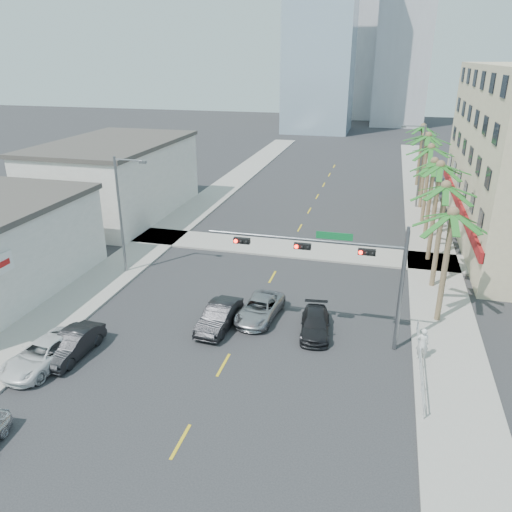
{
  "coord_description": "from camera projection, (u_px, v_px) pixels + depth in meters",
  "views": [
    {
      "loc": [
        7.52,
        -17.77,
        15.68
      ],
      "look_at": [
        -0.1,
        11.42,
        3.5
      ],
      "focal_mm": 35.0,
      "sensor_mm": 36.0,
      "label": 1
    }
  ],
  "objects": [
    {
      "name": "sidewalk_cross",
      "position": [
        288.0,
        249.0,
        43.28
      ],
      "size": [
        80.0,
        4.0,
        0.15
      ],
      "primitive_type": "cube",
      "color": "gray",
      "rests_on": "ground"
    },
    {
      "name": "tower_far_center",
      "position": [
        356.0,
        33.0,
        128.56
      ],
      "size": [
        16.0,
        16.0,
        42.0
      ],
      "primitive_type": "cube",
      "color": "#ADADB2",
      "rests_on": "ground"
    },
    {
      "name": "guardrail",
      "position": [
        421.0,
        361.0,
        26.29
      ],
      "size": [
        0.08,
        8.08,
        1.0
      ],
      "color": "silver",
      "rests_on": "ground"
    },
    {
      "name": "tower_far_left",
      "position": [
        322.0,
        11.0,
        101.69
      ],
      "size": [
        14.0,
        14.0,
        48.0
      ],
      "primitive_type": "cube",
      "color": "#99B2C6",
      "rests_on": "ground"
    },
    {
      "name": "palm_tree_5",
      "position": [
        428.0,
        136.0,
        52.04
      ],
      "size": [
        4.8,
        4.8,
        8.52
      ],
      "color": "brown",
      "rests_on": "ground"
    },
    {
      "name": "car_parked_mid",
      "position": [
        73.0,
        344.0,
        27.77
      ],
      "size": [
        1.73,
        4.42,
        1.43
      ],
      "primitive_type": "imported",
      "rotation": [
        0.0,
        0.0,
        -0.05
      ],
      "color": "black",
      "rests_on": "ground"
    },
    {
      "name": "traffic_signal_mast",
      "position": [
        343.0,
        263.0,
        27.46
      ],
      "size": [
        11.12,
        0.54,
        7.2
      ],
      "color": "slate",
      "rests_on": "ground"
    },
    {
      "name": "building_left_far",
      "position": [
        116.0,
        180.0,
        51.91
      ],
      "size": [
        11.0,
        18.0,
        7.2
      ],
      "primitive_type": "cube",
      "color": "beige",
      "rests_on": "ground"
    },
    {
      "name": "car_parked_far",
      "position": [
        43.0,
        354.0,
        26.9
      ],
      "size": [
        2.88,
        5.25,
        1.39
      ],
      "primitive_type": "imported",
      "rotation": [
        0.0,
        0.0,
        -0.12
      ],
      "color": "white",
      "rests_on": "ground"
    },
    {
      "name": "sidewalk_left",
      "position": [
        151.0,
        244.0,
        44.3
      ],
      "size": [
        4.0,
        120.0,
        0.15
      ],
      "primitive_type": "cube",
      "color": "gray",
      "rests_on": "ground"
    },
    {
      "name": "palm_tree_2",
      "position": [
        440.0,
        167.0,
        38.04
      ],
      "size": [
        4.8,
        4.8,
        8.52
      ],
      "color": "brown",
      "rests_on": "ground"
    },
    {
      "name": "ground",
      "position": [
        197.0,
        412.0,
        23.57
      ],
      "size": [
        260.0,
        260.0,
        0.0
      ],
      "primitive_type": "plane",
      "color": "#262628",
      "rests_on": "ground"
    },
    {
      "name": "car_lane_center",
      "position": [
        260.0,
        309.0,
        31.78
      ],
      "size": [
        2.7,
        4.97,
        1.32
      ],
      "primitive_type": "imported",
      "rotation": [
        0.0,
        0.0,
        -0.11
      ],
      "color": "#A2A3A6",
      "rests_on": "ground"
    },
    {
      "name": "palm_tree_7",
      "position": [
        423.0,
        127.0,
        61.5
      ],
      "size": [
        4.8,
        4.8,
        8.16
      ],
      "color": "brown",
      "rests_on": "ground"
    },
    {
      "name": "pedestrian",
      "position": [
        422.0,
        344.0,
        27.16
      ],
      "size": [
        0.72,
        0.5,
        1.86
      ],
      "primitive_type": "imported",
      "rotation": [
        0.0,
        0.0,
        3.23
      ],
      "color": "silver",
      "rests_on": "sidewalk_right"
    },
    {
      "name": "palm_tree_6",
      "position": [
        425.0,
        136.0,
        56.96
      ],
      "size": [
        4.8,
        4.8,
        7.8
      ],
      "color": "brown",
      "rests_on": "ground"
    },
    {
      "name": "sidewalk_right",
      "position": [
        435.0,
        272.0,
        38.68
      ],
      "size": [
        4.0,
        120.0,
        0.15
      ],
      "primitive_type": "cube",
      "color": "gray",
      "rests_on": "ground"
    },
    {
      "name": "palm_tree_3",
      "position": [
        434.0,
        162.0,
        42.97
      ],
      "size": [
        4.8,
        4.8,
        7.8
      ],
      "color": "brown",
      "rests_on": "ground"
    },
    {
      "name": "streetlight_left",
      "position": [
        122.0,
        210.0,
        36.82
      ],
      "size": [
        2.55,
        0.25,
        9.0
      ],
      "color": "slate",
      "rests_on": "ground"
    },
    {
      "name": "palm_tree_1",
      "position": [
        446.0,
        187.0,
        33.51
      ],
      "size": [
        4.8,
        4.8,
        8.16
      ],
      "color": "brown",
      "rests_on": "ground"
    },
    {
      "name": "car_lane_left",
      "position": [
        219.0,
        316.0,
        30.67
      ],
      "size": [
        1.89,
        4.64,
        1.5
      ],
      "primitive_type": "imported",
      "rotation": [
        0.0,
        0.0,
        -0.07
      ],
      "color": "black",
      "rests_on": "ground"
    },
    {
      "name": "palm_tree_0",
      "position": [
        453.0,
        214.0,
        28.97
      ],
      "size": [
        4.8,
        4.8,
        7.8
      ],
      "color": "brown",
      "rests_on": "ground"
    },
    {
      "name": "car_lane_right",
      "position": [
        315.0,
        324.0,
        30.08
      ],
      "size": [
        2.22,
        4.43,
        1.23
      ],
      "primitive_type": "imported",
      "rotation": [
        0.0,
        0.0,
        0.12
      ],
      "color": "black",
      "rests_on": "ground"
    },
    {
      "name": "palm_tree_4",
      "position": [
        431.0,
        148.0,
        47.5
      ],
      "size": [
        4.8,
        4.8,
        8.16
      ],
      "color": "brown",
      "rests_on": "ground"
    },
    {
      "name": "streetlight_right",
      "position": [
        419.0,
        162.0,
        53.2
      ],
      "size": [
        2.55,
        0.25,
        9.0
      ],
      "color": "slate",
      "rests_on": "ground"
    }
  ]
}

